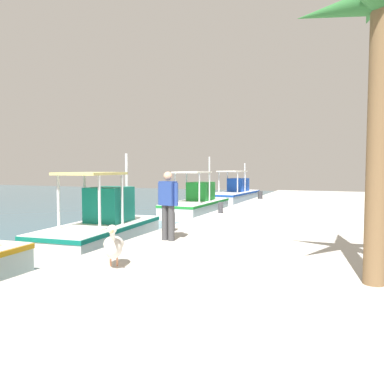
{
  "coord_description": "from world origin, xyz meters",
  "views": [
    {
      "loc": [
        -13.56,
        -5.03,
        2.6
      ],
      "look_at": [
        1.81,
        1.24,
        1.55
      ],
      "focal_mm": 34.74,
      "sensor_mm": 36.0,
      "label": 1
    }
  ],
  "objects_px": {
    "fishing_boat_second": "(101,229)",
    "mooring_bollard_second": "(171,222)",
    "fisherman_standing": "(168,203)",
    "mooring_bollard_fourth": "(260,195)",
    "mooring_bollard_third": "(221,208)",
    "fishing_boat_fourth": "(235,195)",
    "fishing_boat_third": "(197,204)",
    "pelican": "(114,245)"
  },
  "relations": [
    {
      "from": "fishing_boat_third",
      "to": "mooring_bollard_fourth",
      "type": "height_order",
      "value": "fishing_boat_third"
    },
    {
      "from": "fishing_boat_fourth",
      "to": "fisherman_standing",
      "type": "bearing_deg",
      "value": -169.73
    },
    {
      "from": "fisherman_standing",
      "to": "mooring_bollard_fourth",
      "type": "bearing_deg",
      "value": 2.24
    },
    {
      "from": "fishing_boat_second",
      "to": "fisherman_standing",
      "type": "relative_size",
      "value": 2.98
    },
    {
      "from": "fishing_boat_third",
      "to": "fishing_boat_fourth",
      "type": "distance_m",
      "value": 6.72
    },
    {
      "from": "mooring_bollard_fourth",
      "to": "pelican",
      "type": "bearing_deg",
      "value": -177.48
    },
    {
      "from": "fishing_boat_second",
      "to": "mooring_bollard_third",
      "type": "relative_size",
      "value": 11.57
    },
    {
      "from": "mooring_bollard_third",
      "to": "fishing_boat_second",
      "type": "bearing_deg",
      "value": 149.14
    },
    {
      "from": "fishing_boat_fourth",
      "to": "pelican",
      "type": "height_order",
      "value": "fishing_boat_fourth"
    },
    {
      "from": "fisherman_standing",
      "to": "mooring_bollard_fourth",
      "type": "relative_size",
      "value": 3.8
    },
    {
      "from": "pelican",
      "to": "fisherman_standing",
      "type": "bearing_deg",
      "value": 3.92
    },
    {
      "from": "pelican",
      "to": "mooring_bollard_fourth",
      "type": "height_order",
      "value": "pelican"
    },
    {
      "from": "fishing_boat_second",
      "to": "fishing_boat_third",
      "type": "bearing_deg",
      "value": 2.64
    },
    {
      "from": "fishing_boat_second",
      "to": "fishing_boat_fourth",
      "type": "bearing_deg",
      "value": 0.25
    },
    {
      "from": "fishing_boat_third",
      "to": "mooring_bollard_second",
      "type": "relative_size",
      "value": 10.81
    },
    {
      "from": "mooring_bollard_third",
      "to": "mooring_bollard_fourth",
      "type": "height_order",
      "value": "mooring_bollard_fourth"
    },
    {
      "from": "fishing_boat_fourth",
      "to": "mooring_bollard_third",
      "type": "xyz_separation_m",
      "value": [
        -11.88,
        -2.69,
        0.36
      ]
    },
    {
      "from": "mooring_bollard_second",
      "to": "mooring_bollard_fourth",
      "type": "xyz_separation_m",
      "value": [
        12.4,
        0.0,
        -0.04
      ]
    },
    {
      "from": "fishing_boat_second",
      "to": "pelican",
      "type": "height_order",
      "value": "fishing_boat_second"
    },
    {
      "from": "fisherman_standing",
      "to": "mooring_bollard_second",
      "type": "relative_size",
      "value": 3.21
    },
    {
      "from": "fishing_boat_third",
      "to": "mooring_bollard_second",
      "type": "xyz_separation_m",
      "value": [
        -9.84,
        -3.06,
        0.45
      ]
    },
    {
      "from": "fishing_boat_second",
      "to": "pelican",
      "type": "bearing_deg",
      "value": -141.71
    },
    {
      "from": "fishing_boat_third",
      "to": "fishing_boat_fourth",
      "type": "bearing_deg",
      "value": -3.14
    },
    {
      "from": "fishing_boat_second",
      "to": "mooring_bollard_second",
      "type": "height_order",
      "value": "fishing_boat_second"
    },
    {
      "from": "fishing_boat_second",
      "to": "mooring_bollard_second",
      "type": "relative_size",
      "value": 9.54
    },
    {
      "from": "pelican",
      "to": "fisherman_standing",
      "type": "xyz_separation_m",
      "value": [
        2.66,
        0.18,
        0.55
      ]
    },
    {
      "from": "fishing_boat_third",
      "to": "fishing_boat_fourth",
      "type": "height_order",
      "value": "fishing_boat_third"
    },
    {
      "from": "fishing_boat_third",
      "to": "mooring_bollard_fourth",
      "type": "xyz_separation_m",
      "value": [
        2.56,
        -3.06,
        0.41
      ]
    },
    {
      "from": "fishing_boat_second",
      "to": "mooring_bollard_third",
      "type": "bearing_deg",
      "value": -30.86
    },
    {
      "from": "fishing_boat_second",
      "to": "fishing_boat_fourth",
      "type": "height_order",
      "value": "fishing_boat_second"
    },
    {
      "from": "fishing_boat_third",
      "to": "fishing_boat_fourth",
      "type": "xyz_separation_m",
      "value": [
        6.71,
        -0.37,
        0.05
      ]
    },
    {
      "from": "mooring_bollard_third",
      "to": "mooring_bollard_fourth",
      "type": "bearing_deg",
      "value": 0.0
    },
    {
      "from": "fishing_boat_fourth",
      "to": "fisherman_standing",
      "type": "distance_m",
      "value": 18.17
    },
    {
      "from": "pelican",
      "to": "mooring_bollard_second",
      "type": "bearing_deg",
      "value": 10.32
    },
    {
      "from": "fishing_boat_third",
      "to": "mooring_bollard_fourth",
      "type": "distance_m",
      "value": 4.01
    },
    {
      "from": "fishing_boat_fourth",
      "to": "mooring_bollard_third",
      "type": "distance_m",
      "value": 12.18
    },
    {
      "from": "fishing_boat_third",
      "to": "mooring_bollard_second",
      "type": "bearing_deg",
      "value": -162.72
    },
    {
      "from": "mooring_bollard_third",
      "to": "fishing_boat_third",
      "type": "bearing_deg",
      "value": 30.65
    },
    {
      "from": "mooring_bollard_third",
      "to": "fishing_boat_fourth",
      "type": "bearing_deg",
      "value": 12.78
    },
    {
      "from": "fishing_boat_fourth",
      "to": "fisherman_standing",
      "type": "height_order",
      "value": "fishing_boat_fourth"
    },
    {
      "from": "fishing_boat_fourth",
      "to": "mooring_bollard_second",
      "type": "relative_size",
      "value": 12.1
    },
    {
      "from": "mooring_bollard_third",
      "to": "fisherman_standing",
      "type": "bearing_deg",
      "value": -174.86
    }
  ]
}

